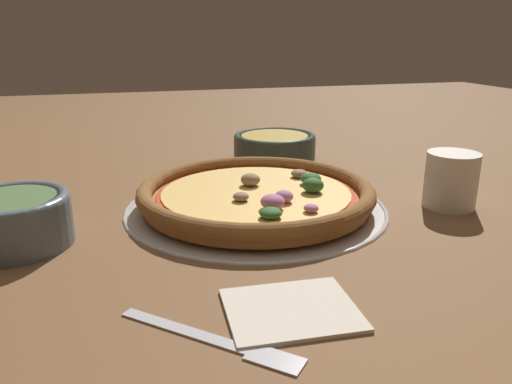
{
  "coord_description": "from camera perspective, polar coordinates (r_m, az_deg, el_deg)",
  "views": [
    {
      "loc": [
        0.18,
        0.64,
        0.24
      ],
      "look_at": [
        0.0,
        0.0,
        0.02
      ],
      "focal_mm": 35.0,
      "sensor_mm": 36.0,
      "label": 1
    }
  ],
  "objects": [
    {
      "name": "drinking_cup",
      "position": [
        0.75,
        21.39,
        1.27
      ],
      "size": [
        0.07,
        0.07,
        0.08
      ],
      "color": "silver",
      "rests_on": "ground_plane"
    },
    {
      "name": "ground_plane",
      "position": [
        0.7,
        0.0,
        -1.86
      ],
      "size": [
        3.0,
        3.0,
        0.0
      ],
      "primitive_type": "plane",
      "color": "brown"
    },
    {
      "name": "pizza",
      "position": [
        0.69,
        0.08,
        -0.17
      ],
      "size": [
        0.33,
        0.33,
        0.04
      ],
      "color": "#A86B33",
      "rests_on": "pizza_tray"
    },
    {
      "name": "bowl_far",
      "position": [
        0.64,
        -26.04,
        -2.71
      ],
      "size": [
        0.13,
        0.13,
        0.06
      ],
      "color": "slate",
      "rests_on": "ground_plane"
    },
    {
      "name": "fork",
      "position": [
        0.42,
        -4.34,
        -16.55
      ],
      "size": [
        0.13,
        0.13,
        0.0
      ],
      "rotation": [
        0.0,
        0.0,
        8.66
      ],
      "color": "#B7B7BC",
      "rests_on": "ground_plane"
    },
    {
      "name": "pizza_tray",
      "position": [
        0.7,
        0.0,
        -1.66
      ],
      "size": [
        0.37,
        0.37,
        0.01
      ],
      "color": "#B7B2A8",
      "rests_on": "ground_plane"
    },
    {
      "name": "napkin",
      "position": [
        0.45,
        4.04,
        -13.06
      ],
      "size": [
        0.12,
        0.1,
        0.01
      ],
      "rotation": [
        0.0,
        0.0,
        -0.06
      ],
      "color": "beige",
      "rests_on": "ground_plane"
    },
    {
      "name": "bowl_near",
      "position": [
        0.98,
        2.13,
        5.41
      ],
      "size": [
        0.16,
        0.16,
        0.05
      ],
      "color": "#334238",
      "rests_on": "ground_plane"
    }
  ]
}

